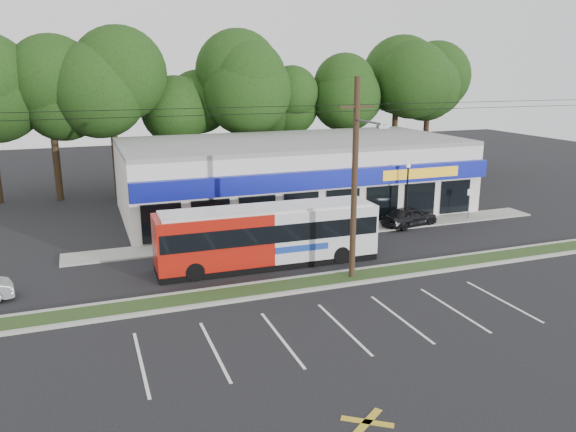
% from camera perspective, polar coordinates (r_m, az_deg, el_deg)
% --- Properties ---
extents(ground, '(120.00, 120.00, 0.00)m').
position_cam_1_polar(ground, '(26.90, 1.67, -7.86)').
color(ground, black).
rests_on(ground, ground).
extents(grass_strip, '(40.00, 1.60, 0.12)m').
position_cam_1_polar(grass_strip, '(27.73, 0.89, -7.01)').
color(grass_strip, '#253616').
rests_on(grass_strip, ground).
extents(curb_south, '(40.00, 0.25, 0.14)m').
position_cam_1_polar(curb_south, '(27.00, 1.55, -7.61)').
color(curb_south, '#9E9E93').
rests_on(curb_south, ground).
extents(curb_north, '(40.00, 0.25, 0.14)m').
position_cam_1_polar(curb_north, '(28.47, 0.27, -6.40)').
color(curb_north, '#9E9E93').
rests_on(curb_north, ground).
extents(sidewalk, '(32.00, 2.20, 0.10)m').
position_cam_1_polar(sidewalk, '(36.56, 3.65, -1.67)').
color(sidewalk, '#9E9E93').
rests_on(sidewalk, ground).
extents(strip_mall, '(25.00, 12.55, 5.30)m').
position_cam_1_polar(strip_mall, '(42.37, 0.52, 4.23)').
color(strip_mall, silver).
rests_on(strip_mall, ground).
extents(utility_pole, '(50.00, 2.77, 10.00)m').
position_cam_1_polar(utility_pole, '(27.32, 6.55, 4.26)').
color(utility_pole, black).
rests_on(utility_pole, ground).
extents(lamp_post, '(0.30, 0.30, 4.25)m').
position_cam_1_polar(lamp_post, '(38.55, 12.02, 2.90)').
color(lamp_post, black).
rests_on(lamp_post, ground).
extents(sign_post, '(0.45, 0.10, 2.23)m').
position_cam_1_polar(sign_post, '(41.46, 17.97, 1.73)').
color(sign_post, '#59595E').
rests_on(sign_post, ground).
extents(tree_line, '(46.76, 6.76, 11.83)m').
position_cam_1_polar(tree_line, '(50.85, -5.25, 12.44)').
color(tree_line, black).
rests_on(tree_line, ground).
extents(metrobus, '(12.09, 2.77, 3.24)m').
position_cam_1_polar(metrobus, '(30.21, -2.05, -1.86)').
color(metrobus, '#A8160C').
rests_on(metrobus, ground).
extents(car_dark, '(4.32, 2.43, 1.39)m').
position_cam_1_polar(car_dark, '(38.80, 12.24, -0.04)').
color(car_dark, black).
rests_on(car_dark, ground).
extents(pedestrian_a, '(0.72, 0.64, 1.67)m').
position_cam_1_polar(pedestrian_a, '(34.14, 6.86, -1.56)').
color(pedestrian_a, silver).
rests_on(pedestrian_a, ground).
extents(pedestrian_b, '(1.15, 1.07, 1.90)m').
position_cam_1_polar(pedestrian_b, '(37.11, 7.99, -0.10)').
color(pedestrian_b, beige).
rests_on(pedestrian_b, ground).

